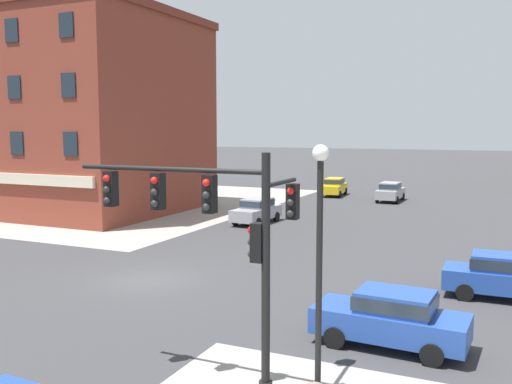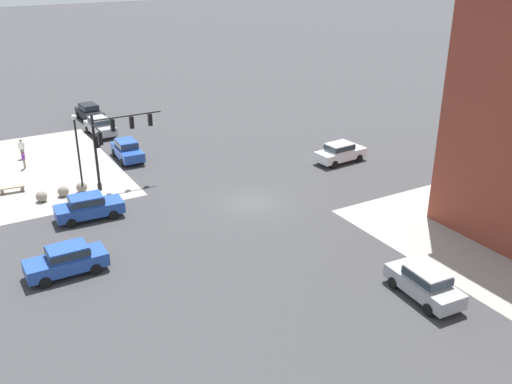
# 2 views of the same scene
# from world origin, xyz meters

# --- Properties ---
(ground_plane) EXTENTS (320.00, 320.00, 0.00)m
(ground_plane) POSITION_xyz_m (0.00, 0.00, 0.00)
(ground_plane) COLOR #38383A
(traffic_signal_main) EXTENTS (5.33, 2.09, 5.80)m
(traffic_signal_main) POSITION_xyz_m (7.57, -7.51, 3.89)
(traffic_signal_main) COLOR black
(traffic_signal_main) RESTS_ON ground
(bollard_sphere_curb_a) EXTENTS (0.79, 0.79, 0.79)m
(bollard_sphere_curb_a) POSITION_xyz_m (10.03, -7.92, 0.40)
(bollard_sphere_curb_a) COLOR gray
(bollard_sphere_curb_a) RESTS_ON ground
(bollard_sphere_curb_b) EXTENTS (0.79, 0.79, 0.79)m
(bollard_sphere_curb_b) POSITION_xyz_m (11.38, -7.84, 0.40)
(bollard_sphere_curb_b) COLOR gray
(bollard_sphere_curb_b) RESTS_ON ground
(bollard_sphere_curb_c) EXTENTS (0.79, 0.79, 0.79)m
(bollard_sphere_curb_c) POSITION_xyz_m (12.95, -7.64, 0.40)
(bollard_sphere_curb_c) COLOR gray
(bollard_sphere_curb_c) RESTS_ON ground
(bench_near_signal) EXTENTS (1.83, 0.63, 0.49)m
(bench_near_signal) POSITION_xyz_m (14.51, -10.44, 0.33)
(bench_near_signal) COLOR tan
(bench_near_signal) RESTS_ON ground
(pedestrian_near_bench) EXTENTS (0.48, 0.35, 1.73)m
(pedestrian_near_bench) POSITION_xyz_m (12.49, -17.82, 1.00)
(pedestrian_near_bench) COLOR #333333
(pedestrian_near_bench) RESTS_ON ground
(pedestrian_walking_east) EXTENTS (0.31, 0.52, 1.53)m
(pedestrian_walking_east) POSITION_xyz_m (12.80, -15.21, 0.86)
(pedestrian_walking_east) COLOR gray
(pedestrian_walking_east) RESTS_ON ground
(street_lamp_corner_near) EXTENTS (0.36, 0.36, 5.99)m
(street_lamp_corner_near) POSITION_xyz_m (10.00, -7.64, 3.71)
(street_lamp_corner_near) COLOR black
(street_lamp_corner_near) RESTS_ON ground
(car_main_northbound_near) EXTENTS (2.03, 4.47, 1.68)m
(car_main_northbound_near) POSITION_xyz_m (4.77, -13.12, 0.92)
(car_main_northbound_near) COLOR #23479E
(car_main_northbound_near) RESTS_ON ground
(car_main_northbound_far) EXTENTS (2.10, 4.50, 1.68)m
(car_main_northbound_far) POSITION_xyz_m (-1.71, 14.93, 0.92)
(car_main_northbound_far) COLOR #99999E
(car_main_northbound_far) RESTS_ON ground
(car_main_southbound_near) EXTENTS (4.51, 2.12, 1.68)m
(car_main_southbound_near) POSITION_xyz_m (-10.49, -3.49, 0.92)
(car_main_southbound_near) COLOR silver
(car_main_southbound_near) RESTS_ON ground
(car_main_southbound_far) EXTENTS (4.49, 2.07, 1.68)m
(car_main_southbound_far) POSITION_xyz_m (10.76, -3.16, 0.92)
(car_main_southbound_far) COLOR #23479E
(car_main_southbound_far) RESTS_ON ground
(car_cross_westbound) EXTENTS (2.09, 4.50, 1.68)m
(car_cross_westbound) POSITION_xyz_m (4.28, -26.77, 0.92)
(car_cross_westbound) COLOR black
(car_cross_westbound) RESTS_ON ground
(car_parked_curb) EXTENTS (4.42, 1.92, 1.68)m
(car_parked_curb) POSITION_xyz_m (13.69, 3.27, 0.92)
(car_parked_curb) COLOR #23479E
(car_parked_curb) RESTS_ON ground
(car_cross_far) EXTENTS (2.13, 4.51, 1.68)m
(car_cross_far) POSITION_xyz_m (4.79, -21.18, 0.92)
(car_cross_far) COLOR #99999E
(car_cross_far) RESTS_ON ground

